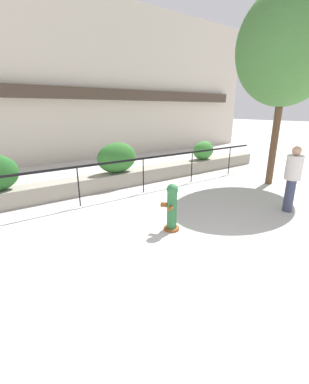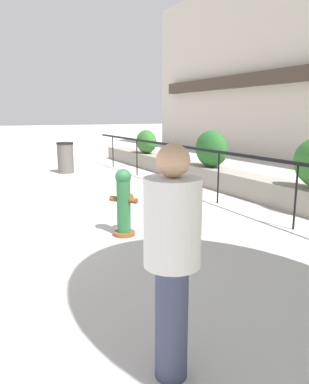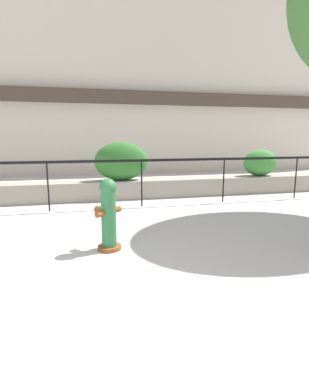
{
  "view_description": "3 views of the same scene",
  "coord_description": "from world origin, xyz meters",
  "px_view_note": "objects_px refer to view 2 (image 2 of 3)",
  "views": [
    {
      "loc": [
        -2.27,
        -1.83,
        2.6
      ],
      "look_at": [
        1.16,
        2.92,
        0.71
      ],
      "focal_mm": 24.0,
      "sensor_mm": 36.0,
      "label": 1
    },
    {
      "loc": [
        6.49,
        0.06,
        1.92
      ],
      "look_at": [
        0.57,
        3.06,
        0.53
      ],
      "focal_mm": 35.0,
      "sensor_mm": 36.0,
      "label": 2
    },
    {
      "loc": [
        0.81,
        -2.1,
        1.68
      ],
      "look_at": [
        1.92,
        2.61,
        0.78
      ],
      "focal_mm": 28.0,
      "sensor_mm": 36.0,
      "label": 3
    }
  ],
  "objects_px": {
    "fire_hydrant": "(124,202)",
    "trash_bin": "(65,158)",
    "pedestrian": "(172,250)",
    "hedge_bush_1": "(211,149)",
    "hedge_bush_0": "(146,142)"
  },
  "relations": [
    {
      "from": "hedge_bush_1",
      "to": "trash_bin",
      "type": "relative_size",
      "value": 1.16
    },
    {
      "from": "hedge_bush_0",
      "to": "trash_bin",
      "type": "distance_m",
      "value": 3.04
    },
    {
      "from": "hedge_bush_0",
      "to": "trash_bin",
      "type": "xyz_separation_m",
      "value": [
        0.11,
        -3.01,
        -0.42
      ]
    },
    {
      "from": "fire_hydrant",
      "to": "trash_bin",
      "type": "distance_m",
      "value": 6.95
    },
    {
      "from": "hedge_bush_1",
      "to": "fire_hydrant",
      "type": "relative_size",
      "value": 1.09
    },
    {
      "from": "trash_bin",
      "to": "pedestrian",
      "type": "bearing_deg",
      "value": -9.6
    },
    {
      "from": "fire_hydrant",
      "to": "trash_bin",
      "type": "xyz_separation_m",
      "value": [
        -6.91,
        0.76,
        -0.04
      ]
    },
    {
      "from": "fire_hydrant",
      "to": "pedestrian",
      "type": "xyz_separation_m",
      "value": [
        3.23,
        -0.95,
        0.44
      ]
    },
    {
      "from": "hedge_bush_1",
      "to": "hedge_bush_0",
      "type": "bearing_deg",
      "value": 180.0
    },
    {
      "from": "hedge_bush_0",
      "to": "pedestrian",
      "type": "distance_m",
      "value": 11.29
    },
    {
      "from": "hedge_bush_0",
      "to": "fire_hydrant",
      "type": "distance_m",
      "value": 7.98
    },
    {
      "from": "pedestrian",
      "to": "trash_bin",
      "type": "distance_m",
      "value": 10.29
    },
    {
      "from": "hedge_bush_0",
      "to": "hedge_bush_1",
      "type": "xyz_separation_m",
      "value": [
        4.06,
        0.0,
        0.07
      ]
    },
    {
      "from": "hedge_bush_1",
      "to": "pedestrian",
      "type": "bearing_deg",
      "value": -37.32
    },
    {
      "from": "hedge_bush_1",
      "to": "pedestrian",
      "type": "height_order",
      "value": "pedestrian"
    }
  ]
}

